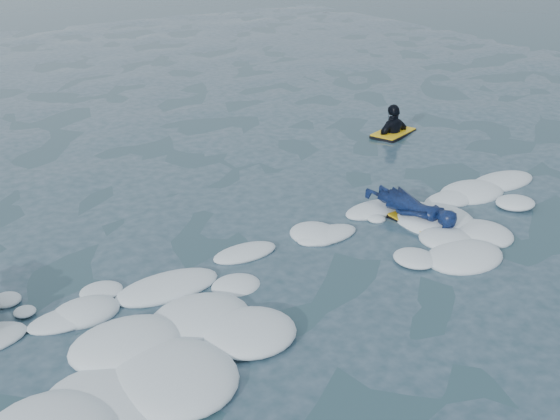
% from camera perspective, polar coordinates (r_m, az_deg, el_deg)
% --- Properties ---
extents(ground, '(120.00, 120.00, 0.00)m').
position_cam_1_polar(ground, '(8.14, 3.16, -7.93)').
color(ground, '#1A2F3F').
rests_on(ground, ground).
extents(foam_band, '(12.00, 3.10, 0.30)m').
position_cam_1_polar(foam_band, '(8.87, -0.81, -5.01)').
color(foam_band, white).
rests_on(foam_band, ground).
extents(prone_woman_unit, '(0.70, 1.59, 0.40)m').
position_cam_1_polar(prone_woman_unit, '(10.32, 10.83, 0.13)').
color(prone_woman_unit, black).
rests_on(prone_woman_unit, ground).
extents(waiting_rider_unit, '(1.11, 0.83, 1.48)m').
position_cam_1_polar(waiting_rider_unit, '(14.27, 9.14, 5.65)').
color(waiting_rider_unit, black).
rests_on(waiting_rider_unit, ground).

